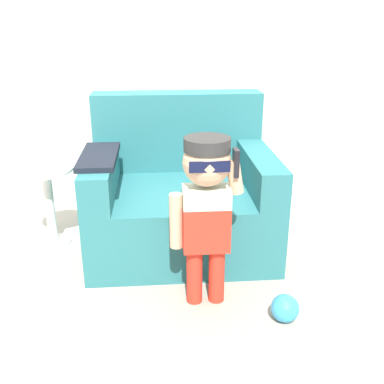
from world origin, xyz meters
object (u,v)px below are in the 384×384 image
object	(u,v)px
person_child	(206,197)
side_table	(49,199)
toy_ball	(285,308)
armchair	(180,194)

from	to	relation	value
person_child	side_table	distance (m)	1.21
person_child	side_table	world-z (taller)	person_child
side_table	toy_ball	distance (m)	1.61
side_table	armchair	bearing A→B (deg)	-1.44
side_table	toy_ball	world-z (taller)	side_table
armchair	toy_ball	world-z (taller)	armchair
person_child	toy_ball	distance (m)	0.67
side_table	toy_ball	xyz separation A→B (m)	(1.30, -0.92, -0.24)
person_child	side_table	bearing A→B (deg)	141.94
armchair	toy_ball	distance (m)	1.04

